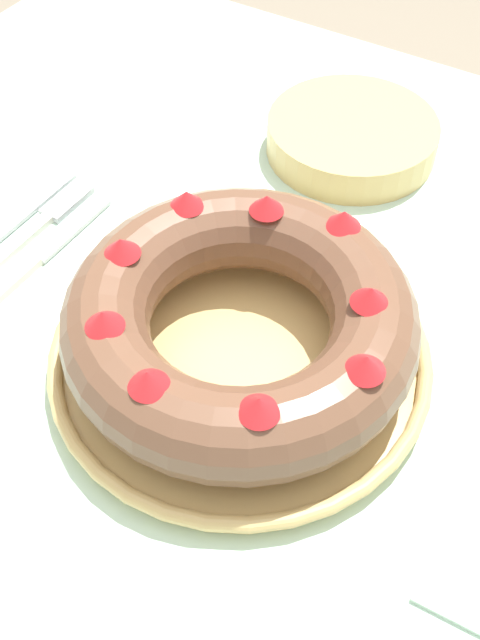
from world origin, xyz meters
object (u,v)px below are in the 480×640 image
serving_dish (240,356)px  bundt_cake (240,319)px  fork (29,235)px  cake_knife (33,261)px  side_bowl (352,137)px

serving_dish → bundt_cake: (0.00, -0.00, 0.05)m
fork → cake_knife: size_ratio=1.11×
fork → cake_knife: 0.04m
fork → side_bowl: (0.20, 0.28, 0.01)m
serving_dish → bundt_cake: bundt_cake is taller
cake_knife → side_bowl: (0.17, 0.30, 0.01)m
fork → side_bowl: 0.34m
serving_dish → side_bowl: (-0.05, 0.30, 0.01)m
serving_dish → cake_knife: serving_dish is taller
bundt_cake → side_bowl: bundt_cake is taller
bundt_cake → fork: 0.25m
serving_dish → bundt_cake: 0.05m
bundt_cake → side_bowl: size_ratio=1.54×
side_bowl → cake_knife: bearing=-119.8°
bundt_cake → side_bowl: 0.31m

